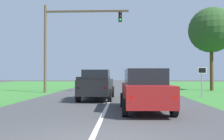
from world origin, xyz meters
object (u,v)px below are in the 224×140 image
Objects in this scene: red_suv_near at (145,89)px; oak_tree_right at (211,30)px; pickup_truck_lead at (97,84)px; traffic_light at (66,35)px; keep_moving_sign at (202,77)px.

red_suv_near is 17.54m from oak_tree_right.
oak_tree_right is at bearing 40.35° from pickup_truck_lead.
traffic_light reaches higher than pickup_truck_lead.
keep_moving_sign is (7.53, 1.59, 0.48)m from pickup_truck_lead.
pickup_truck_lead is 7.71m from keep_moving_sign.
oak_tree_right is (3.56, 7.84, 4.84)m from keep_moving_sign.
traffic_light reaches higher than red_suv_near.
oak_tree_right is at bearing 59.97° from red_suv_near.
red_suv_near is 0.91× the size of pickup_truck_lead.
keep_moving_sign is at bearing 54.09° from red_suv_near.
pickup_truck_lead is 0.65× the size of traffic_light.
oak_tree_right reaches higher than pickup_truck_lead.
traffic_light is 12.38m from keep_moving_sign.
red_suv_near is 13.27m from traffic_light.
pickup_truck_lead is at bearing -139.65° from oak_tree_right.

